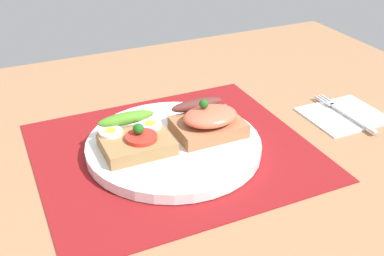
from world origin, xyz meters
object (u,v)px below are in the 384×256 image
object	(u,v)px
sandwich_salmon	(208,121)
fork	(343,112)
plate	(174,145)
sandwich_egg_tomato	(134,137)
napkin	(343,114)

from	to	relation	value
sandwich_salmon	fork	distance (cm)	25.33
plate	sandwich_egg_tomato	xyz separation A→B (cm)	(-5.66, 1.11, 2.26)
napkin	fork	xyz separation A→B (cm)	(-0.05, 0.13, 0.46)
sandwich_egg_tomato	fork	bearing A→B (deg)	-3.97
sandwich_salmon	fork	xyz separation A→B (cm)	(25.08, -1.42, -3.25)
fork	napkin	bearing A→B (deg)	-69.40
sandwich_salmon	sandwich_egg_tomato	bearing A→B (deg)	174.39
sandwich_salmon	fork	size ratio (longest dim) A/B	0.70
sandwich_egg_tomato	napkin	size ratio (longest dim) A/B	0.77
sandwich_salmon	napkin	world-z (taller)	sandwich_salmon
plate	sandwich_egg_tomato	size ratio (longest dim) A/B	2.64
plate	fork	size ratio (longest dim) A/B	1.78
sandwich_egg_tomato	plate	bearing A→B (deg)	-11.06
plate	fork	distance (cm)	30.79
napkin	fork	distance (cm)	0.48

